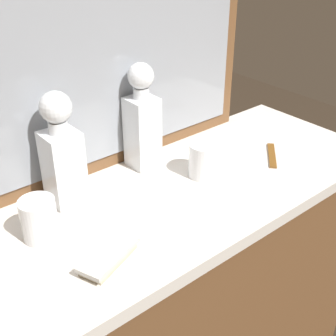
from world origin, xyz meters
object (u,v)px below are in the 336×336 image
(crystal_decanter_front, at_px, (142,126))
(tortoiseshell_comb, at_px, (272,155))
(silver_brush_front, at_px, (109,256))
(crystal_decanter_right, at_px, (63,160))
(crystal_tumbler_front, at_px, (39,221))
(crystal_tumbler_left, at_px, (204,161))

(crystal_decanter_front, xyz_separation_m, tortoiseshell_comb, (0.32, -0.21, -0.12))
(crystal_decanter_front, xyz_separation_m, silver_brush_front, (-0.31, -0.28, -0.11))
(silver_brush_front, relative_size, tortoiseshell_comb, 1.32)
(crystal_decanter_right, height_order, crystal_tumbler_front, crystal_decanter_right)
(crystal_decanter_right, relative_size, crystal_tumbler_left, 3.01)
(crystal_tumbler_left, bearing_deg, tortoiseshell_comb, -12.56)
(crystal_decanter_right, bearing_deg, crystal_tumbler_left, -20.51)
(crystal_decanter_right, xyz_separation_m, tortoiseshell_comb, (0.58, -0.18, -0.11))
(crystal_tumbler_left, relative_size, crystal_tumbler_front, 0.98)
(crystal_tumbler_left, bearing_deg, crystal_decanter_right, 159.49)
(tortoiseshell_comb, bearing_deg, crystal_decanter_right, 162.59)
(crystal_decanter_right, distance_m, crystal_tumbler_left, 0.38)
(crystal_decanter_front, bearing_deg, crystal_tumbler_front, -162.70)
(crystal_tumbler_left, xyz_separation_m, tortoiseshell_comb, (0.23, -0.05, -0.04))
(crystal_decanter_right, distance_m, silver_brush_front, 0.28)
(tortoiseshell_comb, bearing_deg, crystal_tumbler_front, 172.76)
(crystal_tumbler_front, bearing_deg, tortoiseshell_comb, -7.24)
(crystal_tumbler_front, bearing_deg, crystal_decanter_front, 17.30)
(crystal_decanter_right, relative_size, silver_brush_front, 1.81)
(crystal_decanter_front, distance_m, silver_brush_front, 0.43)
(crystal_decanter_right, height_order, silver_brush_front, crystal_decanter_right)
(crystal_tumbler_left, bearing_deg, crystal_decanter_front, 120.55)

